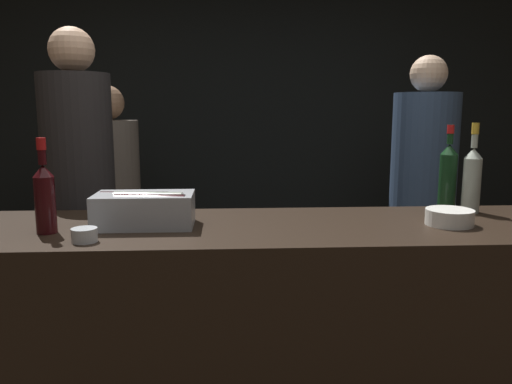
{
  "coord_description": "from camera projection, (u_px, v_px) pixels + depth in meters",
  "views": [
    {
      "loc": [
        -0.11,
        -1.5,
        1.48
      ],
      "look_at": [
        0.0,
        0.35,
        1.17
      ],
      "focal_mm": 35.0,
      "sensor_mm": 36.0,
      "label": 1
    }
  ],
  "objects": [
    {
      "name": "rose_wine_bottle",
      "position": [
        472.0,
        177.0,
        2.07
      ],
      "size": [
        0.07,
        0.07,
        0.37
      ],
      "color": "#9EA899",
      "rests_on": "bar_counter"
    },
    {
      "name": "red_wine_bottle_tall",
      "position": [
        45.0,
        195.0,
        1.73
      ],
      "size": [
        0.07,
        0.07,
        0.33
      ],
      "color": "black",
      "rests_on": "bar_counter"
    },
    {
      "name": "candle_votive",
      "position": [
        84.0,
        235.0,
        1.63
      ],
      "size": [
        0.08,
        0.08,
        0.05
      ],
      "color": "silver",
      "rests_on": "bar_counter"
    },
    {
      "name": "red_wine_bottle_burgundy",
      "position": [
        448.0,
        174.0,
        2.15
      ],
      "size": [
        0.07,
        0.07,
        0.36
      ],
      "color": "#143319",
      "rests_on": "bar_counter"
    },
    {
      "name": "person_in_hoodie",
      "position": [
        111.0,
        203.0,
        3.11
      ],
      "size": [
        0.36,
        0.36,
        1.62
      ],
      "rotation": [
        0.0,
        0.0,
        2.84
      ],
      "color": "black",
      "rests_on": "ground_plane"
    },
    {
      "name": "person_grey_polo",
      "position": [
        80.0,
        199.0,
        2.43
      ],
      "size": [
        0.34,
        0.34,
        1.86
      ],
      "rotation": [
        0.0,
        0.0,
        0.02
      ],
      "color": "black",
      "rests_on": "ground_plane"
    },
    {
      "name": "ice_bin_with_bottles",
      "position": [
        145.0,
        208.0,
        1.84
      ],
      "size": [
        0.36,
        0.2,
        0.13
      ],
      "color": "#9EA0A5",
      "rests_on": "bar_counter"
    },
    {
      "name": "bar_counter",
      "position": [
        256.0,
        355.0,
        1.95
      ],
      "size": [
        2.46,
        0.64,
        1.05
      ],
      "color": "black",
      "rests_on": "ground_plane"
    },
    {
      "name": "bowl_white",
      "position": [
        450.0,
        217.0,
        1.86
      ],
      "size": [
        0.18,
        0.18,
        0.06
      ],
      "color": "silver",
      "rests_on": "bar_counter"
    },
    {
      "name": "person_blond_tee",
      "position": [
        422.0,
        192.0,
        2.95
      ],
      "size": [
        0.38,
        0.38,
        1.78
      ],
      "rotation": [
        0.0,
        0.0,
        2.57
      ],
      "color": "black",
      "rests_on": "ground_plane"
    },
    {
      "name": "wall_back_chalkboard",
      "position": [
        241.0,
        120.0,
        3.89
      ],
      "size": [
        6.4,
        0.06,
        2.8
      ],
      "color": "black",
      "rests_on": "ground_plane"
    }
  ]
}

